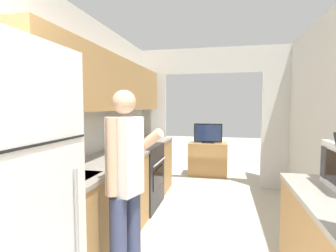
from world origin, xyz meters
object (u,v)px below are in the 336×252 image
at_px(knife, 147,140).
at_px(range_oven, 137,175).
at_px(tv_cabinet, 208,159).
at_px(television, 208,134).
at_px(person, 125,187).

bearing_deg(knife, range_oven, -87.61).
height_order(range_oven, tv_cabinet, range_oven).
xyz_separation_m(tv_cabinet, television, (-0.00, -0.04, 0.55)).
bearing_deg(person, television, 11.86).
relative_size(person, knife, 5.37).
distance_m(person, television, 3.63).
relative_size(range_oven, person, 0.65).
height_order(tv_cabinet, knife, knife).
relative_size(range_oven, tv_cabinet, 1.29).
bearing_deg(television, person, -96.39).
relative_size(range_oven, television, 1.78).
bearing_deg(tv_cabinet, television, -90.00).
height_order(television, knife, television).
relative_size(range_oven, knife, 3.51).
relative_size(television, knife, 1.97).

